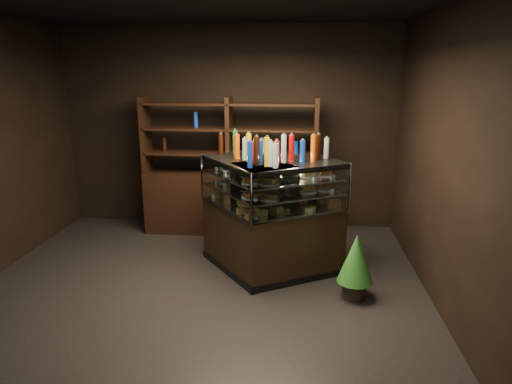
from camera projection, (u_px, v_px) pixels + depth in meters
ground at (196, 298)px, 4.89m from camera, size 5.00×5.00×0.00m
room_shell at (189, 115)px, 4.38m from camera, size 5.02×5.02×3.01m
display_case at (268, 236)px, 5.42m from camera, size 1.81×1.38×1.36m
food_display at (268, 187)px, 5.26m from camera, size 1.47×1.02×0.42m
bottles_top at (268, 149)px, 5.15m from camera, size 1.30×0.88×0.30m
potted_conifer at (356, 257)px, 4.78m from camera, size 0.38×0.38×0.81m
back_shelving at (230, 193)px, 6.70m from camera, size 2.51×0.45×2.00m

